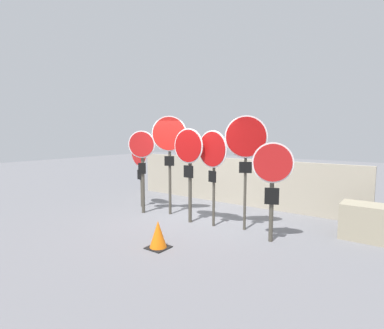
{
  "coord_description": "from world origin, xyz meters",
  "views": [
    {
      "loc": [
        4.34,
        -5.97,
        2.17
      ],
      "look_at": [
        -0.06,
        0.0,
        1.4
      ],
      "focal_mm": 28.0,
      "sensor_mm": 36.0,
      "label": 1
    }
  ],
  "objects": [
    {
      "name": "stop_sign_6",
      "position": [
        2.16,
        -0.35,
        1.37
      ],
      "size": [
        0.75,
        0.34,
        2.01
      ],
      "rotation": [
        0.0,
        0.0,
        0.4
      ],
      "color": "#474238",
      "rests_on": "ground"
    },
    {
      "name": "traffic_cone_0",
      "position": [
        0.56,
        -1.92,
        0.26
      ],
      "size": [
        0.4,
        0.4,
        0.53
      ],
      "color": "black",
      "rests_on": "ground"
    },
    {
      "name": "fence_back",
      "position": [
        0.0,
        2.15,
        0.7
      ],
      "size": [
        7.4,
        0.12,
        1.41
      ],
      "color": "#A89E89",
      "rests_on": "ground"
    },
    {
      "name": "stop_sign_5",
      "position": [
        1.4,
        -0.0,
        1.92
      ],
      "size": [
        0.85,
        0.41,
        2.56
      ],
      "rotation": [
        0.0,
        0.0,
        0.43
      ],
      "color": "#474238",
      "rests_on": "ground"
    },
    {
      "name": "stop_sign_1",
      "position": [
        -1.5,
        -0.31,
        1.54
      ],
      "size": [
        0.65,
        0.37,
        2.25
      ],
      "rotation": [
        0.0,
        0.0,
        0.5
      ],
      "color": "#474238",
      "rests_on": "ground"
    },
    {
      "name": "stop_sign_4",
      "position": [
        0.66,
        -0.18,
        1.65
      ],
      "size": [
        0.85,
        0.19,
        2.24
      ],
      "rotation": [
        0.0,
        0.0,
        -0.18
      ],
      "color": "#474238",
      "rests_on": "ground"
    },
    {
      "name": "stop_sign_0",
      "position": [
        -2.09,
        0.15,
        1.5
      ],
      "size": [
        0.81,
        0.2,
        2.04
      ],
      "rotation": [
        0.0,
        0.0,
        -0.2
      ],
      "color": "#474238",
      "rests_on": "ground"
    },
    {
      "name": "storage_crate",
      "position": [
        3.66,
        0.97,
        0.37
      ],
      "size": [
        0.92,
        0.64,
        0.74
      ],
      "color": "#9E937A",
      "rests_on": "ground"
    },
    {
      "name": "stop_sign_2",
      "position": [
        -0.82,
        0.02,
        1.91
      ],
      "size": [
        0.83,
        0.47,
        2.63
      ],
      "rotation": [
        0.0,
        0.0,
        0.5
      ],
      "color": "#474238",
      "rests_on": "ground"
    },
    {
      "name": "ground_plane",
      "position": [
        0.0,
        0.0,
        0.0
      ],
      "size": [
        40.0,
        40.0,
        0.0
      ],
      "primitive_type": "plane",
      "color": "slate"
    },
    {
      "name": "stop_sign_3",
      "position": [
        0.04,
        -0.27,
        1.59
      ],
      "size": [
        0.83,
        0.14,
        2.29
      ],
      "rotation": [
        0.0,
        0.0,
        0.0
      ],
      "color": "#474238",
      "rests_on": "ground"
    }
  ]
}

